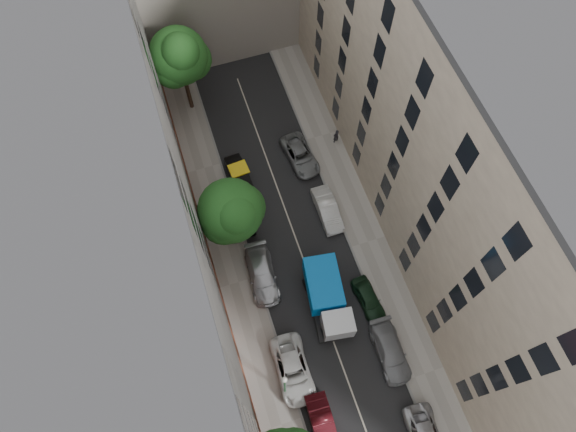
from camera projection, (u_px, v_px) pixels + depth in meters
name	position (u px, v px, depth m)	size (l,w,h in m)	color
ground	(304.00, 262.00, 41.32)	(120.00, 120.00, 0.00)	#4C4C49
road_surface	(304.00, 262.00, 41.31)	(8.00, 44.00, 0.02)	black
sidewalk_left	(239.00, 282.00, 40.51)	(3.00, 44.00, 0.15)	gray
sidewalk_right	(368.00, 242.00, 41.99)	(3.00, 44.00, 0.15)	gray
building_left	(136.00, 258.00, 30.81)	(8.00, 44.00, 20.00)	#4C4A47
building_right	(466.00, 160.00, 33.78)	(8.00, 44.00, 20.00)	#BFAD95
tarp_truck	(327.00, 297.00, 38.49)	(3.22, 6.38, 2.81)	black
car_left_1	(323.00, 425.00, 35.39)	(1.52, 4.36, 1.44)	#490E15
car_left_2	(293.00, 370.00, 36.98)	(2.42, 5.24, 1.46)	silver
car_left_3	(262.00, 275.00, 40.07)	(2.10, 5.16, 1.50)	#B1B1B6
car_left_4	(242.00, 214.00, 42.40)	(1.68, 4.17, 1.42)	black
car_left_5	(240.00, 175.00, 44.01)	(1.43, 4.09, 1.35)	black
car_right_1	(390.00, 351.00, 37.56)	(1.99, 4.89, 1.42)	gray
car_right_2	(368.00, 299.00, 39.34)	(1.51, 3.75, 1.28)	black
car_right_3	(327.00, 209.00, 42.55)	(1.53, 4.38, 1.44)	silver
car_right_4	(300.00, 155.00, 44.90)	(2.17, 4.71, 1.31)	slate
tree_mid	(232.00, 212.00, 37.89)	(5.21, 4.93, 7.26)	#382619
tree_far	(180.00, 58.00, 42.00)	(5.13, 4.83, 9.36)	#382619
lamp_post	(285.00, 385.00, 33.23)	(0.36, 0.36, 6.55)	#1A5B2B
pedestrian	(336.00, 136.00, 45.39)	(0.61, 0.40, 1.66)	black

